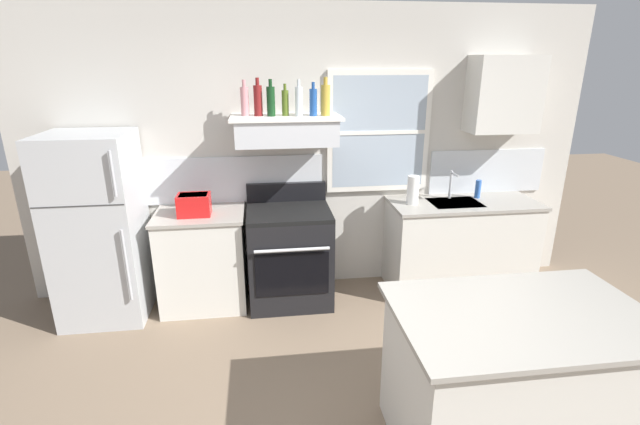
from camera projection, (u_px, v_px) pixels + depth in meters
back_wall at (314, 153)px, 4.34m from camera, size 5.40×0.11×2.70m
refrigerator at (99, 228)px, 3.91m from camera, size 0.70×0.72×1.65m
counter_left_of_stove at (203, 259)px, 4.19m from camera, size 0.79×0.63×0.91m
toaster at (194, 204)px, 3.94m from camera, size 0.30×0.20×0.19m
stove_range at (290, 255)px, 4.25m from camera, size 0.76×0.69×1.09m
range_hood_shelf at (286, 130)px, 3.97m from camera, size 0.96×0.52×0.24m
bottle_rose_pink at (245, 101)px, 3.89m from camera, size 0.07×0.07×0.30m
bottle_red_label_wine at (258, 100)px, 3.88m from camera, size 0.07×0.07×0.32m
bottle_dark_green_wine at (271, 101)px, 3.86m from camera, size 0.07×0.07×0.31m
bottle_olive_oil_square at (285, 102)px, 3.90m from camera, size 0.06×0.06×0.27m
bottle_clear_tall at (299, 101)px, 3.86m from camera, size 0.06×0.06×0.31m
bottle_blue_liqueur at (313, 102)px, 3.88m from camera, size 0.07×0.07×0.28m
bottle_champagne_gold_foil at (325, 100)px, 3.90m from camera, size 0.08×0.08×0.32m
counter_right_with_sink at (459, 245)px, 4.50m from camera, size 1.43×0.63×0.91m
sink_faucet at (452, 182)px, 4.38m from camera, size 0.03×0.17×0.28m
paper_towel_roll at (413, 190)px, 4.25m from camera, size 0.11×0.11×0.27m
dish_soap_bottle at (478, 189)px, 4.44m from camera, size 0.06×0.06×0.18m
kitchen_island at (513, 382)px, 2.59m from camera, size 1.40×0.90×0.91m
upper_cabinet_right at (504, 94)px, 4.21m from camera, size 0.64×0.32×0.70m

